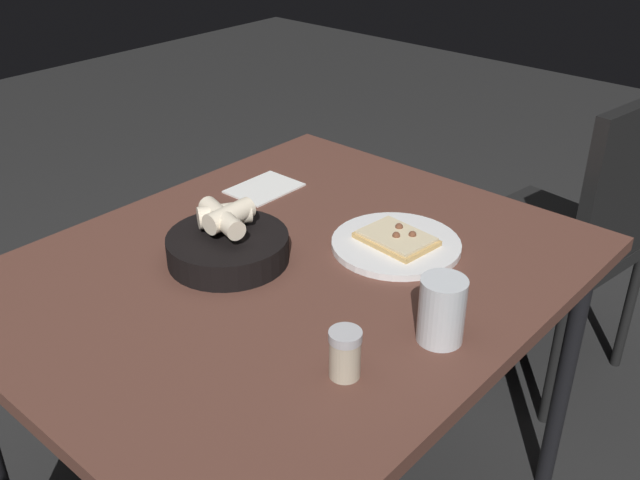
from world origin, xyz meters
TOP-DOWN VIEW (x-y plane):
  - dining_table at (0.00, 0.00)m, footprint 1.10×0.91m
  - pizza_plate at (0.19, -0.11)m, footprint 0.26×0.26m
  - bread_basket at (-0.06, 0.10)m, footprint 0.24×0.24m
  - beer_glass at (-0.01, -0.35)m, footprint 0.08×0.08m
  - pepper_shaker at (-0.18, -0.29)m, footprint 0.05×0.05m
  - napkin at (0.21, 0.29)m, footprint 0.16×0.12m
  - chair_near at (0.91, -0.22)m, footprint 0.50×0.50m

SIDE VIEW (x-z plane):
  - chair_near at x=0.91m, z-range 0.07..0.96m
  - dining_table at x=0.00m, z-range 0.29..1.00m
  - napkin at x=0.21m, z-range 0.70..0.71m
  - pizza_plate at x=0.19m, z-range 0.70..0.73m
  - pepper_shaker at x=-0.18m, z-range 0.70..0.78m
  - bread_basket at x=-0.06m, z-range 0.68..0.80m
  - beer_glass at x=-0.01m, z-range 0.70..0.81m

